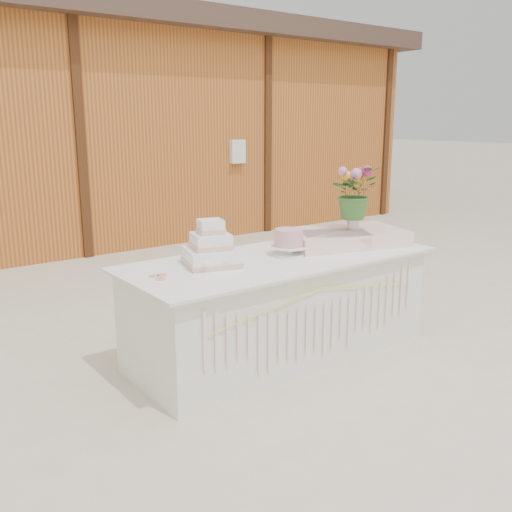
% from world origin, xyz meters
% --- Properties ---
extents(ground, '(80.00, 80.00, 0.00)m').
position_xyz_m(ground, '(0.00, 0.00, 0.00)').
color(ground, beige).
rests_on(ground, ground).
extents(barn, '(12.60, 4.60, 3.30)m').
position_xyz_m(barn, '(-0.01, 5.99, 1.68)').
color(barn, '#B06525').
rests_on(barn, ground).
extents(cake_table, '(2.40, 1.00, 0.77)m').
position_xyz_m(cake_table, '(0.00, -0.00, 0.39)').
color(cake_table, white).
rests_on(cake_table, ground).
extents(wedding_cake, '(0.45, 0.45, 0.32)m').
position_xyz_m(wedding_cake, '(-0.54, 0.11, 0.88)').
color(wedding_cake, white).
rests_on(wedding_cake, cake_table).
extents(pink_cake_stand, '(0.28, 0.28, 0.20)m').
position_xyz_m(pink_cake_stand, '(0.09, 0.01, 0.88)').
color(pink_cake_stand, white).
rests_on(pink_cake_stand, cake_table).
extents(satin_runner, '(1.08, 0.80, 0.12)m').
position_xyz_m(satin_runner, '(0.69, 0.02, 0.83)').
color(satin_runner, '#FFD6CD').
rests_on(satin_runner, cake_table).
extents(flower_vase, '(0.10, 0.10, 0.13)m').
position_xyz_m(flower_vase, '(0.79, 0.02, 0.96)').
color(flower_vase, '#B3B3B8').
rests_on(flower_vase, satin_runner).
extents(bouquet, '(0.39, 0.34, 0.43)m').
position_xyz_m(bouquet, '(0.79, 0.02, 1.24)').
color(bouquet, '#316126').
rests_on(bouquet, flower_vase).
extents(loose_flowers, '(0.21, 0.35, 0.02)m').
position_xyz_m(loose_flowers, '(-0.97, 0.03, 0.78)').
color(loose_flowers, pink).
rests_on(loose_flowers, cake_table).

